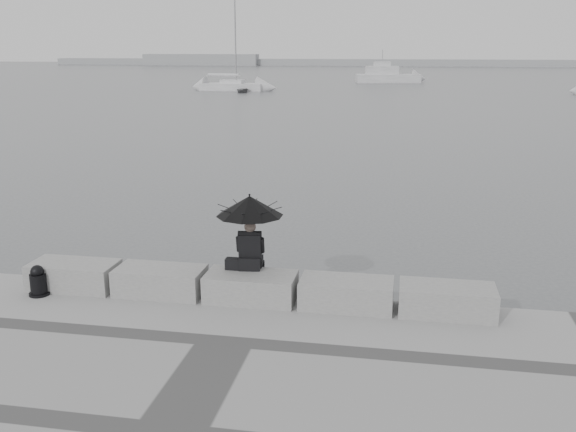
% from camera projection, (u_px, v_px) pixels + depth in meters
% --- Properties ---
extents(ground, '(360.00, 360.00, 0.00)m').
position_uv_depth(ground, '(257.00, 316.00, 12.02)').
color(ground, '#4F5255').
rests_on(ground, ground).
extents(stone_block_far_left, '(1.60, 0.80, 0.50)m').
position_uv_depth(stone_block_far_left, '(74.00, 275.00, 11.99)').
color(stone_block_far_left, gray).
rests_on(stone_block_far_left, promenade).
extents(stone_block_left, '(1.60, 0.80, 0.50)m').
position_uv_depth(stone_block_left, '(160.00, 281.00, 11.69)').
color(stone_block_left, gray).
rests_on(stone_block_left, promenade).
extents(stone_block_centre, '(1.60, 0.80, 0.50)m').
position_uv_depth(stone_block_centre, '(251.00, 287.00, 11.40)').
color(stone_block_centre, gray).
rests_on(stone_block_centre, promenade).
extents(stone_block_right, '(1.60, 0.80, 0.50)m').
position_uv_depth(stone_block_right, '(346.00, 294.00, 11.10)').
color(stone_block_right, gray).
rests_on(stone_block_right, promenade).
extents(stone_block_far_right, '(1.60, 0.80, 0.50)m').
position_uv_depth(stone_block_far_right, '(447.00, 300.00, 10.81)').
color(stone_block_far_right, gray).
rests_on(stone_block_far_right, promenade).
extents(seated_person, '(1.20, 1.20, 1.39)m').
position_uv_depth(seated_person, '(250.00, 215.00, 11.35)').
color(seated_person, black).
rests_on(seated_person, stone_block_centre).
extents(bag, '(0.31, 0.18, 0.20)m').
position_uv_depth(bag, '(234.00, 264.00, 11.56)').
color(bag, black).
rests_on(bag, stone_block_centre).
extents(mooring_bollard, '(0.37, 0.37, 0.58)m').
position_uv_depth(mooring_bollard, '(38.00, 283.00, 11.63)').
color(mooring_bollard, black).
rests_on(mooring_bollard, promenade).
extents(distant_landmass, '(180.00, 8.00, 2.80)m').
position_uv_depth(distant_landmass, '(364.00, 62.00, 160.09)').
color(distant_landmass, '#95989A').
rests_on(distant_landmass, ground).
extents(sailboat_left, '(7.28, 2.75, 12.90)m').
position_uv_depth(sailboat_left, '(233.00, 86.00, 72.32)').
color(sailboat_left, white).
rests_on(sailboat_left, ground).
extents(motor_cruiser, '(9.01, 4.29, 4.50)m').
position_uv_depth(motor_cruiser, '(388.00, 76.00, 87.94)').
color(motor_cruiser, white).
rests_on(motor_cruiser, ground).
extents(dinghy, '(2.87, 1.40, 0.47)m').
position_uv_depth(dinghy, '(242.00, 90.00, 69.40)').
color(dinghy, slate).
rests_on(dinghy, ground).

